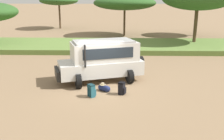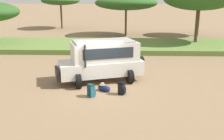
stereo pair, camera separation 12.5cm
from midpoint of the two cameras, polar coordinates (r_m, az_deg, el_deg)
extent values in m
plane|color=#8C7051|center=(14.69, -2.26, -3.87)|extent=(320.00, 320.00, 0.00)
cube|color=olive|center=(25.95, -0.33, 5.34)|extent=(120.00, 7.00, 0.44)
cube|color=silver|center=(15.70, -2.26, 0.57)|extent=(5.25, 3.36, 0.84)
cube|color=silver|center=(15.53, -1.41, 4.09)|extent=(4.19, 2.91, 1.10)
cube|color=#232D38|center=(15.23, -6.96, 3.55)|extent=(0.55, 1.50, 0.77)
cube|color=#232D38|center=(14.67, -0.49, 3.60)|extent=(2.80, 0.97, 0.60)
cube|color=#232D38|center=(16.38, -2.23, 4.88)|extent=(2.80, 0.97, 0.60)
cube|color=#B7B7B7|center=(15.41, -1.60, 6.27)|extent=(3.80, 2.71, 0.10)
cube|color=black|center=(15.35, -11.60, -0.77)|extent=(0.66, 1.58, 0.56)
cylinder|color=black|center=(14.31, -5.64, 3.00)|extent=(0.10, 0.10, 1.25)
cylinder|color=black|center=(14.62, -7.09, -2.43)|extent=(0.52, 0.85, 0.80)
cylinder|color=black|center=(16.45, -8.22, -0.39)|extent=(0.52, 0.85, 0.80)
cylinder|color=black|center=(15.36, 4.15, -1.43)|extent=(0.52, 0.85, 0.80)
cylinder|color=black|center=(17.12, 1.88, 0.41)|extent=(0.52, 0.85, 0.80)
cylinder|color=black|center=(16.46, 6.50, 1.74)|extent=(0.44, 0.77, 0.74)
cube|color=black|center=(13.64, 2.33, -4.12)|extent=(0.39, 0.41, 0.59)
cube|color=black|center=(13.60, 3.00, -4.53)|extent=(0.18, 0.26, 0.33)
cube|color=black|center=(13.53, 2.35, -2.82)|extent=(0.39, 0.40, 0.07)
cylinder|color=black|center=(13.77, 1.88, -3.93)|extent=(0.04, 0.04, 0.51)
cylinder|color=black|center=(13.64, 1.61, -4.12)|extent=(0.04, 0.04, 0.51)
cube|color=#235B6B|center=(13.36, -4.31, -4.61)|extent=(0.43, 0.46, 0.59)
cube|color=#235B6B|center=(13.46, -3.71, -4.77)|extent=(0.24, 0.28, 0.33)
cube|color=#13323A|center=(13.25, -4.34, -3.29)|extent=(0.43, 0.45, 0.07)
cylinder|color=#13323A|center=(13.36, -5.03, -4.62)|extent=(0.04, 0.04, 0.50)
cylinder|color=#13323A|center=(13.22, -4.64, -4.84)|extent=(0.04, 0.04, 0.50)
cylinder|color=navy|center=(14.14, -1.49, -3.95)|extent=(0.56, 0.54, 0.33)
sphere|color=navy|center=(14.29, -2.19, -3.75)|extent=(0.32, 0.32, 0.32)
sphere|color=navy|center=(14.00, -0.78, -4.15)|extent=(0.32, 0.32, 0.32)
torus|color=#121834|center=(14.08, -1.50, -3.25)|extent=(0.15, 0.12, 0.16)
cylinder|color=beige|center=(14.15, -1.80, -3.19)|extent=(0.34, 0.34, 0.02)
cylinder|color=beige|center=(14.13, -1.81, -3.01)|extent=(0.17, 0.17, 0.09)
cylinder|color=brown|center=(42.29, -10.87, 11.34)|extent=(0.27, 0.27, 3.66)
ellipsoid|color=#2D5623|center=(42.18, -11.04, 14.62)|extent=(5.87, 6.10, 1.38)
cylinder|color=brown|center=(34.00, 3.12, 10.29)|extent=(0.25, 0.25, 3.34)
ellipsoid|color=#2D5623|center=(33.85, 3.19, 14.38)|extent=(7.84, 7.36, 1.80)
cylinder|color=brown|center=(27.87, 18.05, 8.73)|extent=(0.33, 0.33, 3.74)
cylinder|color=brown|center=(35.68, 18.25, 9.83)|extent=(0.37, 0.37, 3.38)
ellipsoid|color=#2D5623|center=(35.54, 18.60, 13.76)|extent=(5.74, 5.27, 1.81)
camera|label=1|loc=(0.06, -89.75, 0.07)|focal=42.00mm
camera|label=2|loc=(0.06, 90.25, -0.07)|focal=42.00mm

